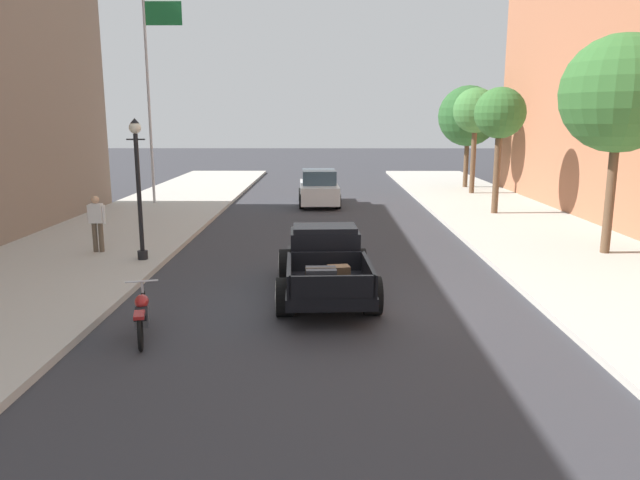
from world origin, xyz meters
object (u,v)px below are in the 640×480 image
at_px(car_background_white, 319,189).
at_px(street_tree_second, 500,114).
at_px(motorcycle_parked, 142,314).
at_px(street_tree_farthest, 468,116).
at_px(street_tree_third, 476,111).
at_px(street_lamp_near, 138,179).
at_px(pedestrian_sidewalk_left, 97,220).
at_px(flagpole, 153,78).
at_px(street_tree_nearest, 620,94).
at_px(hotrod_truck_black, 325,261).

relative_size(car_background_white, street_tree_second, 0.86).
bearing_deg(motorcycle_parked, street_tree_farthest, 64.21).
bearing_deg(street_tree_third, street_lamp_near, -130.05).
height_order(street_lamp_near, street_tree_farthest, street_tree_farthest).
height_order(pedestrian_sidewalk_left, street_lamp_near, street_lamp_near).
bearing_deg(flagpole, street_tree_nearest, -33.09).
bearing_deg(street_tree_nearest, pedestrian_sidewalk_left, -179.95).
height_order(street_tree_second, street_tree_farthest, street_tree_farthest).
relative_size(pedestrian_sidewalk_left, street_tree_farthest, 0.29).
height_order(street_lamp_near, street_tree_second, street_tree_second).
distance_m(street_tree_nearest, street_tree_farthest, 17.09).
distance_m(hotrod_truck_black, flagpole, 16.77).
xyz_separation_m(flagpole, street_tree_nearest, (15.88, -10.35, -1.13)).
bearing_deg(street_tree_third, hotrod_truck_black, -113.30).
bearing_deg(motorcycle_parked, hotrod_truck_black, 40.17).
height_order(pedestrian_sidewalk_left, street_tree_second, street_tree_second).
bearing_deg(hotrod_truck_black, street_tree_nearest, 24.16).
xyz_separation_m(motorcycle_parked, car_background_white, (3.09, 17.31, 0.33)).
bearing_deg(street_tree_farthest, street_tree_second, -95.91).
xyz_separation_m(pedestrian_sidewalk_left, street_tree_nearest, (14.81, 0.01, 3.56)).
height_order(car_background_white, street_tree_nearest, street_tree_nearest).
distance_m(street_tree_nearest, street_tree_second, 7.55).
relative_size(street_lamp_near, street_tree_second, 0.76).
xyz_separation_m(motorcycle_parked, street_lamp_near, (-1.68, 5.57, 1.94)).
bearing_deg(flagpole, street_lamp_near, -76.79).
bearing_deg(motorcycle_parked, street_tree_second, 53.31).
distance_m(car_background_white, street_lamp_near, 12.78).
bearing_deg(hotrod_truck_black, pedestrian_sidewalk_left, 151.19).
relative_size(motorcycle_parked, street_tree_third, 0.38).
bearing_deg(flagpole, car_background_white, 3.38).
xyz_separation_m(hotrod_truck_black, flagpole, (-7.71, 14.02, 5.02)).
relative_size(hotrod_truck_black, street_tree_third, 0.93).
xyz_separation_m(street_lamp_near, street_tree_farthest, (13.08, 18.04, 1.74)).
bearing_deg(car_background_white, street_tree_nearest, -51.88).
bearing_deg(street_lamp_near, pedestrian_sidewalk_left, 149.15).
bearing_deg(street_lamp_near, motorcycle_parked, -73.24).
height_order(street_tree_third, street_tree_farthest, street_tree_farthest).
xyz_separation_m(hotrod_truck_black, street_tree_third, (7.71, 17.90, 3.60)).
xyz_separation_m(street_tree_nearest, street_tree_second, (-1.15, 7.44, -0.49)).
relative_size(hotrod_truck_black, motorcycle_parked, 2.42).
relative_size(motorcycle_parked, street_tree_farthest, 0.37).
xyz_separation_m(street_lamp_near, street_tree_second, (12.08, 8.40, 1.77)).
height_order(motorcycle_parked, street_tree_farthest, street_tree_farthest).
relative_size(pedestrian_sidewalk_left, street_tree_nearest, 0.27).
distance_m(hotrod_truck_black, motorcycle_parked, 4.44).
height_order(pedestrian_sidewalk_left, street_tree_third, street_tree_third).
bearing_deg(street_tree_farthest, motorcycle_parked, -115.79).
distance_m(motorcycle_parked, street_tree_third, 23.86).
bearing_deg(hotrod_truck_black, street_tree_farthest, 68.86).
height_order(car_background_white, street_tree_second, street_tree_second).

